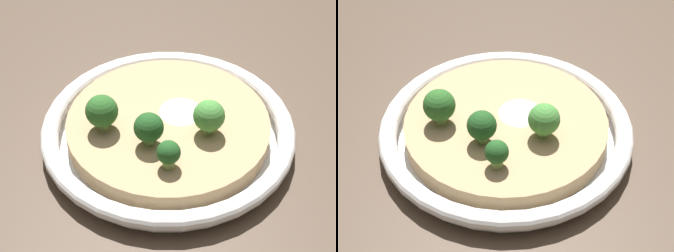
% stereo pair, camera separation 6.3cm
% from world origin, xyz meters
% --- Properties ---
extents(ground_plane, '(6.00, 6.00, 0.00)m').
position_xyz_m(ground_plane, '(0.00, 0.00, 0.00)').
color(ground_plane, '#47382B').
extents(risotto_bowl, '(0.31, 0.31, 0.03)m').
position_xyz_m(risotto_bowl, '(0.00, 0.00, 0.02)').
color(risotto_bowl, white).
rests_on(risotto_bowl, ground_plane).
extents(cheese_sprinkle, '(0.05, 0.05, 0.01)m').
position_xyz_m(cheese_sprinkle, '(-0.00, 0.02, 0.04)').
color(cheese_sprinkle, white).
rests_on(cheese_sprinkle, risotto_bowl).
extents(broccoli_back_right, '(0.04, 0.04, 0.04)m').
position_xyz_m(broccoli_back_right, '(0.05, 0.02, 0.06)').
color(broccoli_back_right, '#759E4C').
rests_on(broccoli_back_right, risotto_bowl).
extents(broccoli_front, '(0.03, 0.03, 0.04)m').
position_xyz_m(broccoli_front, '(0.02, -0.04, 0.06)').
color(broccoli_front, '#668E47').
rests_on(broccoli_front, risotto_bowl).
extents(broccoli_front_left, '(0.04, 0.04, 0.05)m').
position_xyz_m(broccoli_front_left, '(-0.04, -0.07, 0.06)').
color(broccoli_front_left, '#84A856').
rests_on(broccoli_front_left, risotto_bowl).
extents(broccoli_front_right, '(0.03, 0.03, 0.03)m').
position_xyz_m(broccoli_front_right, '(0.06, -0.05, 0.05)').
color(broccoli_front_right, '#84A856').
rests_on(broccoli_front_right, risotto_bowl).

